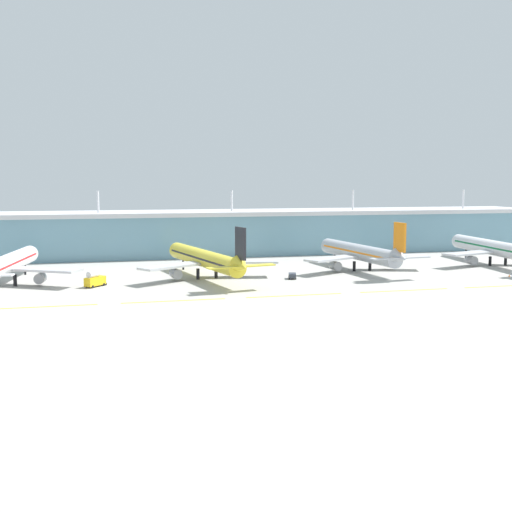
{
  "coord_description": "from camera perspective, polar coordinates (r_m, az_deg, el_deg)",
  "views": [
    {
      "loc": [
        -56.18,
        -175.64,
        32.04
      ],
      "look_at": [
        -4.77,
        30.93,
        7.0
      ],
      "focal_mm": 44.61,
      "sensor_mm": 36.0,
      "label": 1
    }
  ],
  "objects": [
    {
      "name": "fuel_truck",
      "position": [
        200.12,
        -14.27,
        -2.06
      ],
      "size": [
        6.69,
        7.13,
        4.95
      ],
      "color": "gold",
      "rests_on": "ground"
    },
    {
      "name": "baggage_cart",
      "position": [
        201.97,
        -13.76,
        -2.25
      ],
      "size": [
        3.81,
        3.82,
        2.48
      ],
      "color": "silver",
      "rests_on": "ground"
    },
    {
      "name": "taxiway_stripe_centre",
      "position": [
        179.92,
        3.46,
        -3.56
      ],
      "size": [
        28.0,
        0.7,
        0.04
      ],
      "primitive_type": "cube",
      "color": "yellow",
      "rests_on": "ground"
    },
    {
      "name": "terminal_building",
      "position": [
        281.27,
        -2.41,
        2.17
      ],
      "size": [
        288.0,
        34.0,
        28.22
      ],
      "color": "#6693A8",
      "rests_on": "ground"
    },
    {
      "name": "safety_cone_nose_front",
      "position": [
        231.69,
        21.76,
        -1.63
      ],
      "size": [
        0.56,
        0.56,
        0.7
      ],
      "primitive_type": "cone",
      "color": "orange",
      "rests_on": "ground"
    },
    {
      "name": "ground_plane",
      "position": [
        187.17,
        3.71,
        -3.16
      ],
      "size": [
        600.0,
        600.0,
        0.0
      ],
      "primitive_type": "plane",
      "color": "#A8A59E"
    },
    {
      "name": "airliner_near_middle",
      "position": [
        211.36,
        -4.57,
        -0.27
      ],
      "size": [
        47.81,
        66.24,
        18.9
      ],
      "color": "yellow",
      "rests_on": "ground"
    },
    {
      "name": "pushback_tug",
      "position": [
        210.31,
        3.27,
        -1.76
      ],
      "size": [
        3.5,
        4.89,
        1.85
      ],
      "color": "#333842",
      "rests_on": "ground"
    },
    {
      "name": "taxiway_stripe_east",
      "position": [
        210.3,
        21.45,
        -2.52
      ],
      "size": [
        28.0,
        0.7,
        0.04
      ],
      "primitive_type": "cube",
      "color": "yellow",
      "rests_on": "ground"
    },
    {
      "name": "airliner_nearest",
      "position": [
        210.5,
        -21.58,
        -0.75
      ],
      "size": [
        48.27,
        67.33,
        18.9
      ],
      "color": "white",
      "rests_on": "ground"
    },
    {
      "name": "airliner_far_middle",
      "position": [
        232.39,
        9.34,
        0.3
      ],
      "size": [
        48.54,
        60.41,
        18.9
      ],
      "color": "#ADB2BC",
      "rests_on": "ground"
    },
    {
      "name": "taxiway_stripe_mid_east",
      "position": [
        192.72,
        13.16,
        -3.03
      ],
      "size": [
        28.0,
        0.7,
        0.04
      ],
      "primitive_type": "cube",
      "color": "yellow",
      "rests_on": "ground"
    },
    {
      "name": "taxiway_stripe_mid_west",
      "position": [
        172.94,
        -7.38,
        -4.02
      ],
      "size": [
        28.0,
        0.7,
        0.04
      ],
      "primitive_type": "cube",
      "color": "yellow",
      "rests_on": "ground"
    },
    {
      "name": "taxiway_stripe_west",
      "position": [
        172.51,
        -18.7,
        -4.35
      ],
      "size": [
        28.0,
        0.7,
        0.04
      ],
      "primitive_type": "cube",
      "color": "yellow",
      "rests_on": "ground"
    },
    {
      "name": "airliner_farthest",
      "position": [
        260.53,
        20.74,
        0.64
      ],
      "size": [
        48.63,
        69.66,
        18.9
      ],
      "color": "silver",
      "rests_on": "ground"
    }
  ]
}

